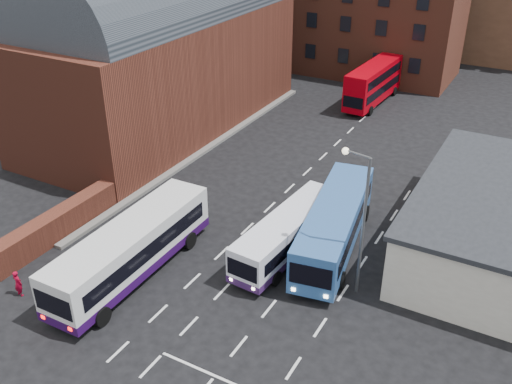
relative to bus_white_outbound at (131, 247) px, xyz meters
The scene contains 13 objects.
ground 4.09m from the bus_white_outbound, 21.92° to the right, with size 180.00×180.00×0.00m, color black.
railway_station 23.80m from the bus_white_outbound, 121.72° to the left, with size 12.00×28.00×16.00m.
forecourt_wall 6.95m from the bus_white_outbound, behind, with size 1.20×10.00×1.80m, color #602B1E.
cream_building 22.29m from the bus_white_outbound, 34.57° to the left, with size 10.40×16.40×4.25m.
brick_terrace 44.87m from the bus_white_outbound, 93.39° to the left, with size 22.00×10.00×11.00m, color brown.
castle_keep 65.45m from the bus_white_outbound, 81.77° to the left, with size 22.00×22.00×12.00m, color brown.
bus_white_outbound is the anchor object (origin of this frame).
bus_white_inbound 9.28m from the bus_white_outbound, 42.24° to the left, with size 3.01×9.81×2.64m.
bus_blue 12.21m from the bus_white_outbound, 41.23° to the left, with size 4.49×11.87×3.16m.
bus_red_double 34.58m from the bus_white_outbound, 85.57° to the left, with size 2.94×10.18×4.03m.
street_lamp 13.01m from the bus_white_outbound, 22.38° to the left, with size 1.69×0.57×8.42m.
pedestrian_red 6.41m from the bus_white_outbound, 133.18° to the right, with size 0.59×0.38×1.60m, color maroon.
pedestrian_beige 4.08m from the bus_white_outbound, 109.79° to the right, with size 0.74×0.58×1.53m, color tan.
Camera 1 is at (15.92, -18.81, 20.36)m, focal length 40.00 mm.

